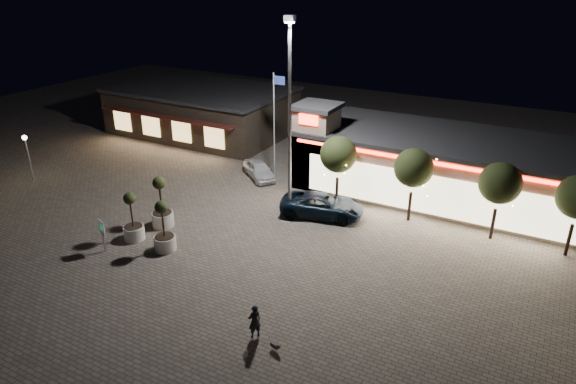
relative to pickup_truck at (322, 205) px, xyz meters
The scene contains 17 objects.
ground 9.76m from the pickup_truck, 113.48° to the right, with size 90.00×90.00×0.00m, color #6C6458.
retail_building 9.02m from the pickup_truck, 50.76° to the left, with size 20.40×8.40×6.10m.
restaurant_building 21.06m from the pickup_truck, 148.28° to the left, with size 16.40×11.00×4.30m.
floodlight_pole 6.62m from the pickup_truck, 153.77° to the right, with size 0.60×0.40×12.38m.
flagpole 8.13m from the pickup_truck, 144.82° to the left, with size 0.95×0.10×8.00m.
lamp_post_west 22.49m from the pickup_truck, 167.31° to the right, with size 0.36×0.36×3.48m.
string_tree_a 3.50m from the pickup_truck, 86.60° to the left, with size 2.42×2.42×4.79m.
string_tree_b 6.21m from the pickup_truck, 22.05° to the left, with size 2.42×2.42×4.79m.
string_tree_c 10.71m from the pickup_truck, 11.58° to the left, with size 2.42×2.42×4.79m.
pickup_truck is the anchor object (origin of this frame).
white_sedan 7.80m from the pickup_truck, 152.86° to the left, with size 1.56×3.88×1.32m, color silver.
pedestrian 12.38m from the pickup_truck, 78.42° to the right, with size 0.59×0.39×1.61m, color black.
dog 13.07m from the pickup_truck, 73.25° to the right, with size 0.52×0.27×0.28m.
planter_left 10.07m from the pickup_truck, 143.28° to the right, with size 1.34×1.34×3.30m.
planter_mid 11.72m from the pickup_truck, 136.07° to the right, with size 1.22×1.22×3.00m.
planter_right 10.17m from the pickup_truck, 126.09° to the right, with size 1.25×1.25×3.07m.
valet_sign 13.40m from the pickup_truck, 131.44° to the right, with size 0.63×0.27×1.96m.
Camera 1 is at (16.26, -18.31, 14.93)m, focal length 32.00 mm.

